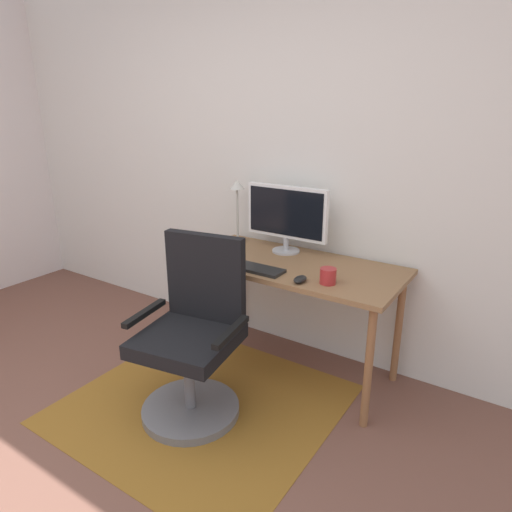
{
  "coord_description": "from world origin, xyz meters",
  "views": [
    {
      "loc": [
        1.63,
        -0.48,
        1.67
      ],
      "look_at": [
        0.29,
        1.56,
        0.84
      ],
      "focal_mm": 31.78,
      "sensor_mm": 36.0,
      "label": 1
    }
  ],
  "objects": [
    {
      "name": "computer_mouse",
      "position": [
        0.57,
        1.57,
        0.76
      ],
      "size": [
        0.06,
        0.1,
        0.03
      ],
      "primitive_type": "ellipsoid",
      "color": "black",
      "rests_on": "desk"
    },
    {
      "name": "coffee_cup",
      "position": [
        0.7,
        1.64,
        0.79
      ],
      "size": [
        0.09,
        0.09,
        0.09
      ],
      "primitive_type": "cylinder",
      "color": "#A42728",
      "rests_on": "desk"
    },
    {
      "name": "office_chair",
      "position": [
        0.13,
        1.17,
        0.41
      ],
      "size": [
        0.62,
        0.57,
        1.0
      ],
      "rotation": [
        0.0,
        0.0,
        0.17
      ],
      "color": "slate",
      "rests_on": "ground"
    },
    {
      "name": "area_rug",
      "position": [
        0.14,
        1.21,
        0.0
      ],
      "size": [
        1.46,
        1.37,
        0.01
      ],
      "primitive_type": "cube",
      "color": "brown",
      "rests_on": "ground"
    },
    {
      "name": "cell_phone",
      "position": [
        -0.15,
        1.81,
        0.75
      ],
      "size": [
        0.08,
        0.15,
        0.01
      ],
      "primitive_type": "cube",
      "rotation": [
        0.0,
        0.0,
        0.09
      ],
      "color": "black",
      "rests_on": "desk"
    },
    {
      "name": "monitor",
      "position": [
        0.24,
        1.99,
        0.99
      ],
      "size": [
        0.57,
        0.18,
        0.43
      ],
      "color": "#B2B2B7",
      "rests_on": "desk"
    },
    {
      "name": "wall_back",
      "position": [
        0.0,
        2.2,
        1.3
      ],
      "size": [
        6.0,
        0.1,
        2.6
      ],
      "primitive_type": "cube",
      "color": "silver",
      "rests_on": "ground"
    },
    {
      "name": "keyboard",
      "position": [
        0.22,
        1.59,
        0.75
      ],
      "size": [
        0.43,
        0.13,
        0.02
      ],
      "primitive_type": "cube",
      "color": "black",
      "rests_on": "desk"
    },
    {
      "name": "desk",
      "position": [
        0.39,
        1.81,
        0.66
      ],
      "size": [
        1.34,
        0.64,
        0.74
      ],
      "color": "olive",
      "rests_on": "ground"
    },
    {
      "name": "desk_lamp",
      "position": [
        -0.16,
        2.01,
        1.04
      ],
      "size": [
        0.11,
        0.11,
        0.43
      ],
      "color": "black",
      "rests_on": "desk"
    }
  ]
}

